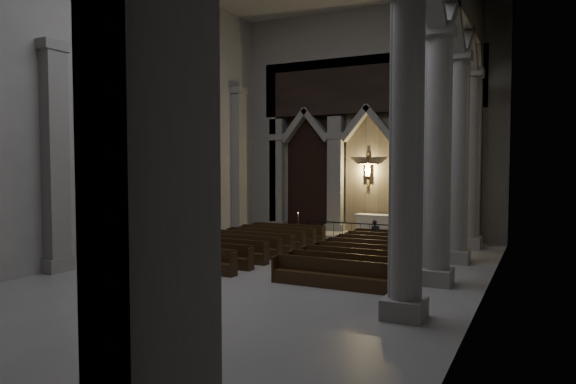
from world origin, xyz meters
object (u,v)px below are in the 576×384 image
Objects in this scene: pews at (304,252)px; worshipper at (375,234)px; candle_stand_right at (404,236)px; altar_rail at (351,228)px; candle_stand_left at (298,229)px; altar at (375,224)px.

pews is 7.37× the size of worshipper.
candle_stand_right is at bearing 68.13° from pews.
candle_stand_left is (-3.23, 0.66, -0.28)m from altar_rail.
candle_stand_left is 0.98× the size of worshipper.
candle_stand_right is at bearing 13.78° from altar_rail.
altar reaches higher than altar_rail.
altar is 3.58m from worshipper.
altar_rail is 5.57m from pews.
pews is at bearing -136.30° from worshipper.
altar is 4.07m from candle_stand_left.
candle_stand_right is at bearing 45.29° from worshipper.
worshipper is at bearing -110.83° from candle_stand_right.
altar_rail is at bearing -107.97° from altar.
candle_stand_left is 0.13× the size of pews.
candle_stand_left is at bearing 179.47° from candle_stand_right.
worshipper is at bearing -23.88° from candle_stand_left.
altar_rail is at bearing -166.22° from candle_stand_right.
altar is 2.02m from altar_rail.
candle_stand_right reaches higher than altar_rail.
candle_stand_right is (2.47, 0.61, -0.28)m from altar_rail.
pews is (0.00, -5.56, -0.34)m from altar_rail.
candle_stand_left is at bearing 168.46° from altar_rail.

